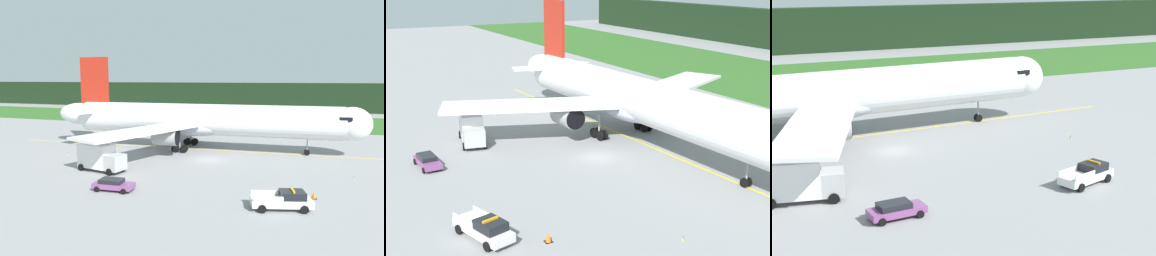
{
  "view_description": "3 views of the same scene",
  "coord_description": "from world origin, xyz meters",
  "views": [
    {
      "loc": [
        14.27,
        -49.24,
        12.09
      ],
      "look_at": [
        -5.43,
        8.6,
        3.41
      ],
      "focal_mm": 32.84,
      "sensor_mm": 36.0,
      "label": 1
    },
    {
      "loc": [
        47.72,
        -27.87,
        19.37
      ],
      "look_at": [
        3.94,
        -4.51,
        4.98
      ],
      "focal_mm": 49.65,
      "sensor_mm": 36.0,
      "label": 2
    },
    {
      "loc": [
        -19.49,
        -58.66,
        18.16
      ],
      "look_at": [
        5.14,
        -6.34,
        3.42
      ],
      "focal_mm": 57.04,
      "sensor_mm": 36.0,
      "label": 3
    }
  ],
  "objects": [
    {
      "name": "ground",
      "position": [
        0.0,
        0.0,
        0.0
      ],
      "size": [
        320.0,
        320.0,
        0.0
      ],
      "primitive_type": "plane",
      "color": "gray"
    },
    {
      "name": "taxiway_centerline_main",
      "position": [
        -2.88,
        7.24,
        0.0
      ],
      "size": [
        70.82,
        4.36,
        0.01
      ],
      "primitive_type": "cube",
      "rotation": [
        0.0,
        0.0,
        0.06
      ],
      "color": "yellow",
      "rests_on": "ground"
    },
    {
      "name": "taxiway_edge_light_east",
      "position": [
        19.6,
        -3.85,
        0.22
      ],
      "size": [
        0.12,
        0.12,
        0.4
      ],
      "color": "yellow",
      "rests_on": "ground"
    },
    {
      "name": "airliner",
      "position": [
        -3.49,
        7.21,
        5.03
      ],
      "size": [
        54.16,
        43.42,
        15.87
      ],
      "color": "white",
      "rests_on": "ground"
    },
    {
      "name": "ops_pickup_truck",
      "position": [
        12.25,
        -16.94,
        0.9
      ],
      "size": [
        5.89,
        3.43,
        1.94
      ],
      "color": "silver",
      "rests_on": "ground"
    },
    {
      "name": "catering_truck",
      "position": [
        -11.6,
        -10.57,
        1.85
      ],
      "size": [
        6.9,
        3.71,
        3.69
      ],
      "color": "#B3B3B3",
      "rests_on": "ground"
    },
    {
      "name": "taxiway_edge_light_west",
      "position": [
        -22.14,
        -3.85,
        0.25
      ],
      "size": [
        0.12,
        0.12,
        0.46
      ],
      "color": "yellow",
      "rests_on": "ground"
    },
    {
      "name": "grass_verge",
      "position": [
        0.0,
        51.54,
        0.02
      ],
      "size": [
        320.0,
        35.13,
        0.04
      ],
      "primitive_type": "cube",
      "color": "#316224",
      "rests_on": "ground"
    },
    {
      "name": "apron_cone",
      "position": [
        14.93,
        -12.9,
        0.36
      ],
      "size": [
        0.59,
        0.59,
        0.74
      ],
      "color": "black",
      "rests_on": "ground"
    },
    {
      "name": "staff_car",
      "position": [
        -5.69,
        -17.18,
        0.7
      ],
      "size": [
        4.54,
        2.26,
        1.3
      ],
      "color": "#854681",
      "rests_on": "ground"
    },
    {
      "name": "distant_tree_line",
      "position": [
        0.0,
        86.4,
        5.18
      ],
      "size": [
        288.0,
        4.58,
        10.36
      ],
      "primitive_type": "cube",
      "color": "black",
      "rests_on": "ground"
    }
  ]
}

